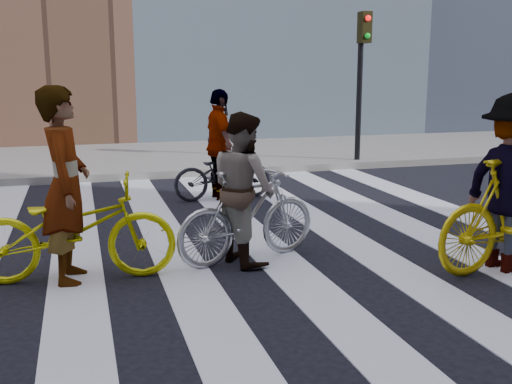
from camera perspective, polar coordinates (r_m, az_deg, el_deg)
name	(u,v)px	position (r m, az deg, el deg)	size (l,w,h in m)	color
ground	(221,251)	(7.16, -3.38, -5.59)	(100.00, 100.00, 0.00)	black
sidewalk_far	(148,158)	(14.40, -10.23, 3.21)	(100.00, 5.00, 0.15)	gray
zebra_crosswalk	(221,250)	(7.16, -3.38, -5.54)	(8.25, 10.00, 0.01)	silver
traffic_signal	(362,62)	(13.39, 10.05, 12.08)	(0.22, 0.42, 3.33)	black
bike_yellow_left	(74,229)	(6.31, -16.98, -3.41)	(0.71, 2.03, 1.07)	#D9D90C
bike_silver_mid	(248,215)	(6.64, -0.77, -2.25)	(0.49, 1.75, 1.05)	#B4B9BF
bike_dark_rear	(223,173)	(9.91, -3.16, 1.80)	(0.58, 1.67, 0.88)	black
rider_left	(66,186)	(6.21, -17.68, 0.57)	(0.72, 0.47, 1.97)	slate
rider_mid	(244,188)	(6.56, -1.20, 0.37)	(0.81, 0.63, 1.67)	slate
rider_right	(512,184)	(6.82, 23.21, 0.74)	(1.21, 0.70, 1.88)	slate
rider_rear	(220,145)	(9.83, -3.47, 4.49)	(1.06, 0.44, 1.82)	slate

